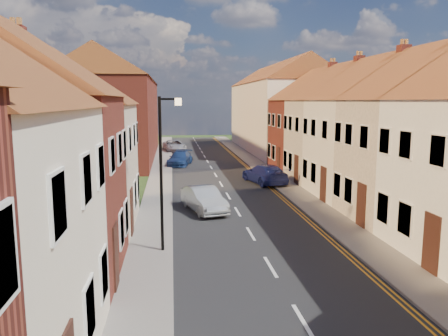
{
  "coord_description": "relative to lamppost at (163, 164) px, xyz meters",
  "views": [
    {
      "loc": [
        -3.45,
        3.27,
        5.95
      ],
      "look_at": [
        -0.36,
        29.22,
        1.93
      ],
      "focal_mm": 35.0,
      "sensor_mm": 36.0,
      "label": 1
    }
  ],
  "objects": [
    {
      "name": "cottage_r_pink",
      "position": [
        13.11,
        8.9,
        0.94
      ],
      "size": [
        8.3,
        6.0,
        9.0
      ],
      "color": "#F0DFCA",
      "rests_on": "ground"
    },
    {
      "name": "car_mid",
      "position": [
        2.01,
        6.35,
        -2.87
      ],
      "size": [
        2.48,
        4.31,
        1.34
      ],
      "primitive_type": "imported",
      "rotation": [
        0.0,
        0.0,
        0.28
      ],
      "color": "#9FA3A6",
      "rests_on": "ground"
    },
    {
      "name": "lamppost",
      "position": [
        0.0,
        0.0,
        0.0
      ],
      "size": [
        0.88,
        0.15,
        6.0
      ],
      "color": "black",
      "rests_on": "pavement_left"
    },
    {
      "name": "cottage_r_cream_far",
      "position": [
        13.11,
        19.7,
        0.94
      ],
      "size": [
        8.3,
        6.0,
        9.0
      ],
      "color": "maroon",
      "rests_on": "ground"
    },
    {
      "name": "cottage_r_white_far",
      "position": [
        13.11,
        14.3,
        0.94
      ],
      "size": [
        8.3,
        5.2,
        9.0
      ],
      "color": "beige",
      "rests_on": "ground"
    },
    {
      "name": "block_right_far",
      "position": [
        13.11,
        35.0,
        1.76
      ],
      "size": [
        8.3,
        24.2,
        10.5
      ],
      "color": "#F0DFCA",
      "rests_on": "ground"
    },
    {
      "name": "car_distant",
      "position": [
        0.61,
        35.37,
        -2.86
      ],
      "size": [
        3.07,
        5.19,
        1.35
      ],
      "primitive_type": "imported",
      "rotation": [
        0.0,
        0.0,
        0.18
      ],
      "color": "silver",
      "rests_on": "ground"
    },
    {
      "name": "pavement_right",
      "position": [
        8.21,
        10.0,
        -3.48
      ],
      "size": [
        1.8,
        90.0,
        0.12
      ],
      "primitive_type": "cube",
      "color": "slate",
      "rests_on": "ground"
    },
    {
      "name": "block_left_far",
      "position": [
        -5.49,
        30.0,
        1.76
      ],
      "size": [
        8.3,
        24.2,
        10.5
      ],
      "color": "maroon",
      "rests_on": "ground"
    },
    {
      "name": "cottage_l_pink",
      "position": [
        -5.49,
        3.85,
        0.83
      ],
      "size": [
        8.3,
        6.3,
        8.8
      ],
      "color": "beige",
      "rests_on": "ground"
    },
    {
      "name": "pavement_left",
      "position": [
        -0.59,
        10.0,
        -3.48
      ],
      "size": [
        1.8,
        90.0,
        0.12
      ],
      "primitive_type": "cube",
      "color": "slate",
      "rests_on": "ground"
    },
    {
      "name": "car_far",
      "position": [
        1.06,
        23.79,
        -2.89
      ],
      "size": [
        2.73,
        4.72,
        1.29
      ],
      "primitive_type": "imported",
      "rotation": [
        0.0,
        0.0,
        -0.22
      ],
      "color": "navy",
      "rests_on": "ground"
    },
    {
      "name": "road",
      "position": [
        3.81,
        10.0,
        -3.53
      ],
      "size": [
        7.0,
        90.0,
        0.02
      ],
      "primitive_type": "cube",
      "color": "black",
      "rests_on": "ground"
    },
    {
      "name": "car_far_b",
      "position": [
        7.01,
        14.0,
        -2.84
      ],
      "size": [
        3.01,
        5.16,
        1.4
      ],
      "primitive_type": "imported",
      "rotation": [
        0.0,
        0.0,
        3.37
      ],
      "color": "navy",
      "rests_on": "ground"
    },
    {
      "name": "cottage_r_cream_mid",
      "position": [
        13.11,
        3.5,
        0.94
      ],
      "size": [
        8.3,
        5.2,
        9.0
      ],
      "color": "beige",
      "rests_on": "ground"
    }
  ]
}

